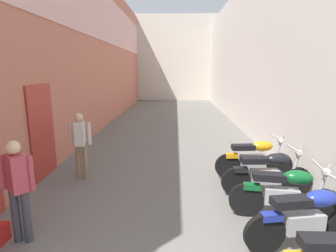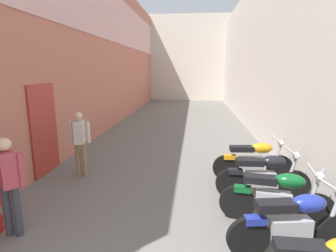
{
  "view_description": "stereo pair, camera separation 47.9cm",
  "coord_description": "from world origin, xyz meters",
  "px_view_note": "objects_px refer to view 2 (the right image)",
  "views": [
    {
      "loc": [
        0.18,
        -0.51,
        2.54
      ],
      "look_at": [
        -0.02,
        6.45,
        1.08
      ],
      "focal_mm": 28.78,
      "sensor_mm": 36.0,
      "label": 1
    },
    {
      "loc": [
        0.66,
        -0.48,
        2.54
      ],
      "look_at": [
        -0.02,
        6.45,
        1.08
      ],
      "focal_mm": 28.78,
      "sensor_mm": 36.0,
      "label": 2
    }
  ],
  "objects_px": {
    "motorcycle_fourth": "(277,196)",
    "pedestrian_mid_alley": "(8,180)",
    "motorcycle_fifth": "(264,175)",
    "motorcycle_sixth": "(254,160)",
    "motorcycle_third": "(295,222)",
    "pedestrian_further_down": "(80,139)"
  },
  "relations": [
    {
      "from": "motorcycle_fifth",
      "to": "motorcycle_sixth",
      "type": "distance_m",
      "value": 0.92
    },
    {
      "from": "motorcycle_fourth",
      "to": "pedestrian_mid_alley",
      "type": "height_order",
      "value": "pedestrian_mid_alley"
    },
    {
      "from": "motorcycle_third",
      "to": "motorcycle_fourth",
      "type": "distance_m",
      "value": 0.8
    },
    {
      "from": "motorcycle_third",
      "to": "motorcycle_fifth",
      "type": "bearing_deg",
      "value": 90.0
    },
    {
      "from": "motorcycle_third",
      "to": "pedestrian_mid_alley",
      "type": "height_order",
      "value": "pedestrian_mid_alley"
    },
    {
      "from": "motorcycle_third",
      "to": "motorcycle_sixth",
      "type": "bearing_deg",
      "value": 90.0
    },
    {
      "from": "motorcycle_fifth",
      "to": "pedestrian_further_down",
      "type": "bearing_deg",
      "value": 168.97
    },
    {
      "from": "motorcycle_fourth",
      "to": "motorcycle_sixth",
      "type": "xyz_separation_m",
      "value": [
        0.0,
        1.83,
        0.0
      ]
    },
    {
      "from": "motorcycle_third",
      "to": "motorcycle_fourth",
      "type": "height_order",
      "value": "same"
    },
    {
      "from": "pedestrian_further_down",
      "to": "motorcycle_sixth",
      "type": "bearing_deg",
      "value": 1.77
    },
    {
      "from": "motorcycle_third",
      "to": "motorcycle_sixth",
      "type": "distance_m",
      "value": 2.62
    },
    {
      "from": "motorcycle_sixth",
      "to": "pedestrian_mid_alley",
      "type": "height_order",
      "value": "pedestrian_mid_alley"
    },
    {
      "from": "motorcycle_third",
      "to": "pedestrian_mid_alley",
      "type": "bearing_deg",
      "value": 179.02
    },
    {
      "from": "motorcycle_fifth",
      "to": "motorcycle_fourth",
      "type": "bearing_deg",
      "value": -90.01
    },
    {
      "from": "motorcycle_third",
      "to": "motorcycle_fourth",
      "type": "xyz_separation_m",
      "value": [
        0.0,
        0.8,
        0.0
      ]
    },
    {
      "from": "motorcycle_fifth",
      "to": "pedestrian_further_down",
      "type": "xyz_separation_m",
      "value": [
        -4.09,
        0.8,
        0.42
      ]
    },
    {
      "from": "motorcycle_third",
      "to": "motorcycle_fifth",
      "type": "distance_m",
      "value": 1.7
    },
    {
      "from": "motorcycle_fourth",
      "to": "pedestrian_mid_alley",
      "type": "bearing_deg",
      "value": -170.09
    },
    {
      "from": "motorcycle_fourth",
      "to": "pedestrian_mid_alley",
      "type": "distance_m",
      "value": 4.24
    },
    {
      "from": "motorcycle_fourth",
      "to": "pedestrian_further_down",
      "type": "distance_m",
      "value": 4.44
    },
    {
      "from": "pedestrian_further_down",
      "to": "motorcycle_fourth",
      "type": "bearing_deg",
      "value": -22.58
    },
    {
      "from": "pedestrian_further_down",
      "to": "motorcycle_fifth",
      "type": "bearing_deg",
      "value": -11.03
    }
  ]
}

